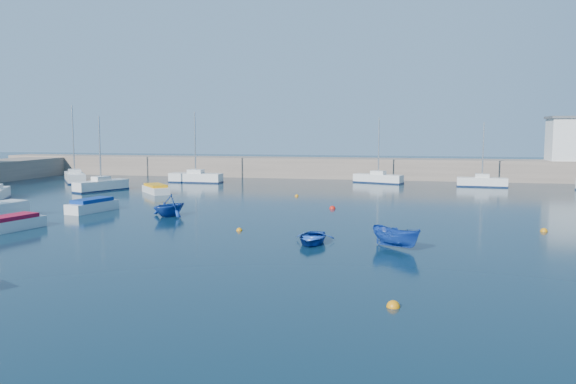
% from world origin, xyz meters
% --- Properties ---
extents(ground, '(220.00, 220.00, 0.00)m').
position_xyz_m(ground, '(0.00, 0.00, 0.00)').
color(ground, '#0B2332').
rests_on(ground, ground).
extents(back_wall, '(96.00, 4.50, 2.60)m').
position_xyz_m(back_wall, '(0.00, 46.00, 1.30)').
color(back_wall, '#7D6D5F').
rests_on(back_wall, ground).
extents(sailboat_3, '(3.79, 5.93, 7.71)m').
position_xyz_m(sailboat_3, '(-22.48, 25.38, 0.60)').
color(sailboat_3, silver).
rests_on(sailboat_3, ground).
extents(sailboat_4, '(5.79, 6.81, 9.18)m').
position_xyz_m(sailboat_4, '(-30.96, 33.80, 0.60)').
color(sailboat_4, silver).
rests_on(sailboat_4, ground).
extents(sailboat_5, '(6.38, 1.94, 8.40)m').
position_xyz_m(sailboat_5, '(-16.35, 36.20, 0.62)').
color(sailboat_5, silver).
rests_on(sailboat_5, ground).
extents(sailboat_6, '(6.03, 3.45, 7.72)m').
position_xyz_m(sailboat_6, '(5.07, 40.17, 0.58)').
color(sailboat_6, silver).
rests_on(sailboat_6, ground).
extents(sailboat_7, '(5.41, 1.83, 7.14)m').
position_xyz_m(sailboat_7, '(16.56, 38.13, 0.57)').
color(sailboat_7, silver).
rests_on(sailboat_7, ground).
extents(motorboat_0, '(2.43, 4.50, 0.96)m').
position_xyz_m(motorboat_0, '(-15.92, 3.57, 0.45)').
color(motorboat_0, silver).
rests_on(motorboat_0, ground).
extents(motorboat_1, '(2.47, 4.46, 1.04)m').
position_xyz_m(motorboat_1, '(-15.29, 11.90, 0.49)').
color(motorboat_1, silver).
rests_on(motorboat_1, ground).
extents(motorboat_2, '(4.12, 4.35, 0.92)m').
position_xyz_m(motorboat_2, '(-16.04, 24.62, 0.43)').
color(motorboat_2, silver).
rests_on(motorboat_2, ground).
extents(dinghy_center, '(2.27, 3.15, 0.65)m').
position_xyz_m(dinghy_center, '(3.39, 3.48, 0.32)').
color(dinghy_center, '#163B98').
rests_on(dinghy_center, ground).
extents(dinghy_left, '(3.57, 3.80, 1.61)m').
position_xyz_m(dinghy_left, '(-8.51, 11.00, 0.80)').
color(dinghy_left, '#163B98').
rests_on(dinghy_left, ground).
extents(dinghy_right, '(3.17, 2.80, 1.19)m').
position_xyz_m(dinghy_right, '(8.01, 3.18, 0.60)').
color(dinghy_right, '#163B98').
rests_on(dinghy_right, ground).
extents(buoy_0, '(0.39, 0.39, 0.39)m').
position_xyz_m(buoy_0, '(-1.76, 6.44, 0.00)').
color(buoy_0, orange).
rests_on(buoy_0, ground).
extents(buoy_1, '(0.51, 0.51, 0.51)m').
position_xyz_m(buoy_1, '(2.67, 17.40, 0.00)').
color(buoy_1, '#B4170D').
rests_on(buoy_1, ground).
extents(buoy_2, '(0.45, 0.45, 0.45)m').
position_xyz_m(buoy_2, '(16.92, 10.15, 0.00)').
color(buoy_2, orange).
rests_on(buoy_2, ground).
extents(buoy_3, '(0.38, 0.38, 0.38)m').
position_xyz_m(buoy_3, '(-1.78, 25.01, 0.00)').
color(buoy_3, orange).
rests_on(buoy_3, ground).
extents(buoy_5, '(0.50, 0.50, 0.50)m').
position_xyz_m(buoy_5, '(8.14, -7.01, 0.00)').
color(buoy_5, orange).
rests_on(buoy_5, ground).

